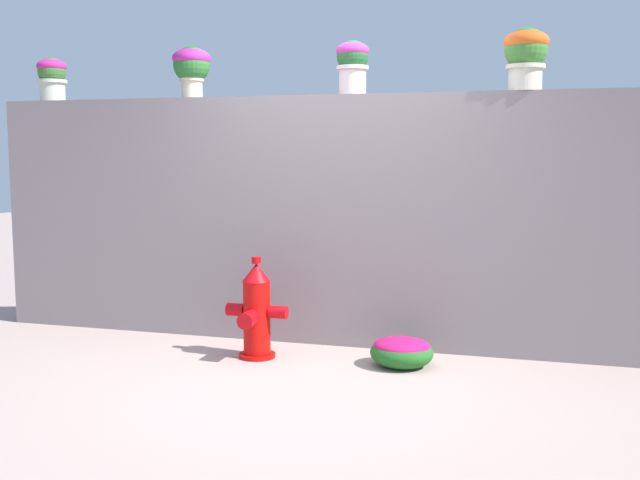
# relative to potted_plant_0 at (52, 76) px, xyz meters

# --- Properties ---
(ground_plane) EXTENTS (24.00, 24.00, 0.00)m
(ground_plane) POSITION_rel_potted_plant_0_xyz_m (2.73, -1.14, -2.27)
(ground_plane) COLOR #A78F87
(stone_wall) EXTENTS (6.28, 0.29, 2.04)m
(stone_wall) POSITION_rel_potted_plant_0_xyz_m (2.73, 0.03, -1.25)
(stone_wall) COLOR gray
(stone_wall) RESTS_ON ground
(potted_plant_0) EXTENTS (0.26, 0.26, 0.39)m
(potted_plant_0) POSITION_rel_potted_plant_0_xyz_m (0.00, 0.00, 0.00)
(potted_plant_0) COLOR beige
(potted_plant_0) RESTS_ON stone_wall
(potted_plant_1) EXTENTS (0.33, 0.33, 0.43)m
(potted_plant_1) POSITION_rel_potted_plant_0_xyz_m (1.38, 0.00, 0.05)
(potted_plant_1) COLOR beige
(potted_plant_1) RESTS_ON stone_wall
(potted_plant_2) EXTENTS (0.27, 0.27, 0.43)m
(potted_plant_2) POSITION_rel_potted_plant_0_xyz_m (2.78, 0.04, 0.03)
(potted_plant_2) COLOR beige
(potted_plant_2) RESTS_ON stone_wall
(potted_plant_3) EXTENTS (0.33, 0.33, 0.46)m
(potted_plant_3) POSITION_rel_potted_plant_0_xyz_m (4.13, -0.01, 0.05)
(potted_plant_3) COLOR beige
(potted_plant_3) RESTS_ON stone_wall
(fire_hydrant) EXTENTS (0.49, 0.40, 0.79)m
(fire_hydrant) POSITION_rel_potted_plant_0_xyz_m (2.19, -0.63, -1.92)
(fire_hydrant) COLOR red
(fire_hydrant) RESTS_ON ground
(flower_bush_left) EXTENTS (0.47, 0.42, 0.23)m
(flower_bush_left) POSITION_rel_potted_plant_0_xyz_m (3.31, -0.55, -2.15)
(flower_bush_left) COLOR #216021
(flower_bush_left) RESTS_ON ground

